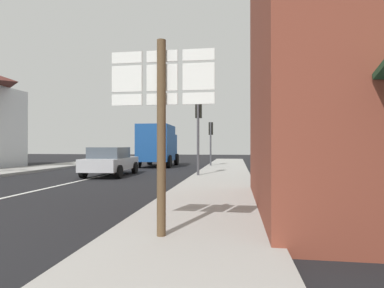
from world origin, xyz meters
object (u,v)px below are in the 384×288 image
object	(u,v)px
sedan_far	(111,161)
traffic_light_near_right	(198,120)
route_sign_post	(162,116)
traffic_light_far_right	(211,134)
delivery_truck	(158,144)

from	to	relation	value
sedan_far	traffic_light_near_right	xyz separation A→B (m)	(4.61, -0.36, 2.05)
sedan_far	route_sign_post	distance (m)	11.69
sedan_far	traffic_light_near_right	size ratio (longest dim) A/B	1.13
traffic_light_near_right	traffic_light_far_right	xyz separation A→B (m)	(-0.00, 7.27, -0.41)
route_sign_post	traffic_light_near_right	size ratio (longest dim) A/B	0.84
route_sign_post	sedan_far	bearing A→B (deg)	116.92
sedan_far	route_sign_post	size ratio (longest dim) A/B	1.34
route_sign_post	delivery_truck	bearing A→B (deg)	104.72
delivery_truck	route_sign_post	world-z (taller)	route_sign_post
sedan_far	route_sign_post	bearing A→B (deg)	-63.08
sedan_far	traffic_light_near_right	world-z (taller)	traffic_light_near_right
traffic_light_near_right	route_sign_post	bearing A→B (deg)	-86.29
delivery_truck	route_sign_post	size ratio (longest dim) A/B	1.59
route_sign_post	traffic_light_near_right	xyz separation A→B (m)	(-0.65, 10.01, 0.80)
delivery_truck	route_sign_post	bearing A→B (deg)	-75.28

